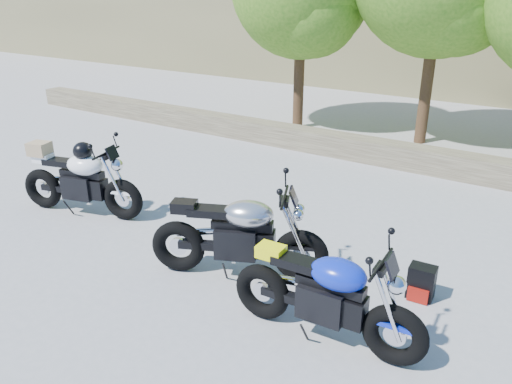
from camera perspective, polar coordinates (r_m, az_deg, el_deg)
ground at (r=7.24m, az=-5.74°, el=-7.68°), size 90.00×90.00×0.00m
stone_wall at (r=11.58m, az=11.56°, el=4.94°), size 22.00×0.55×0.50m
silver_bike at (r=6.57m, az=-1.89°, el=-5.09°), size 2.25×1.18×1.20m
white_bike at (r=8.91m, az=-19.53°, el=1.44°), size 2.28×0.91×1.28m
blue_bike at (r=5.49m, az=8.06°, el=-11.75°), size 2.24×0.71×1.12m
backpack at (r=6.62m, az=18.36°, el=-9.82°), size 0.34×0.29×0.44m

